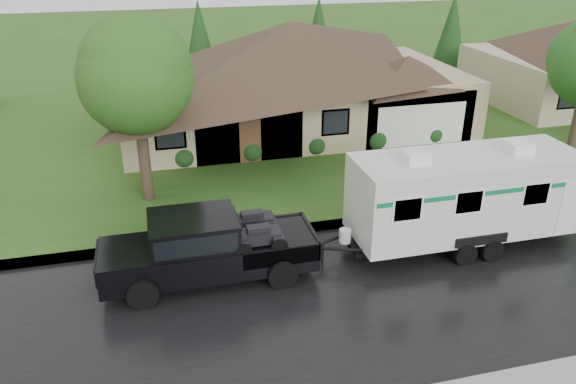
# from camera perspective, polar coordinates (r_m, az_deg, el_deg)

# --- Properties ---
(ground) EXTENTS (140.00, 140.00, 0.00)m
(ground) POSITION_cam_1_polar(r_m,az_deg,el_deg) (19.01, 5.09, -6.82)
(ground) COLOR #2C551A
(ground) RESTS_ON ground
(road) EXTENTS (140.00, 8.00, 0.01)m
(road) POSITION_cam_1_polar(r_m,az_deg,el_deg) (17.45, 7.25, -10.13)
(road) COLOR black
(road) RESTS_ON ground
(curb) EXTENTS (140.00, 0.50, 0.15)m
(curb) POSITION_cam_1_polar(r_m,az_deg,el_deg) (20.81, 3.09, -3.49)
(curb) COLOR gray
(curb) RESTS_ON ground
(lawn) EXTENTS (140.00, 26.00, 0.15)m
(lawn) POSITION_cam_1_polar(r_m,az_deg,el_deg) (32.25, -3.64, 7.02)
(lawn) COLOR #2C551A
(lawn) RESTS_ON ground
(house_main) EXTENTS (19.44, 10.80, 6.90)m
(house_main) POSITION_cam_1_polar(r_m,az_deg,el_deg) (30.74, 0.92, 12.96)
(house_main) COLOR tan
(house_main) RESTS_ON lawn
(tree_left_green) EXTENTS (4.23, 4.23, 6.99)m
(tree_left_green) POSITION_cam_1_polar(r_m,az_deg,el_deg) (21.86, -15.27, 10.94)
(tree_left_green) COLOR #382B1E
(tree_left_green) RESTS_ON lawn
(shrub_row) EXTENTS (13.60, 1.00, 1.00)m
(shrub_row) POSITION_cam_1_polar(r_m,az_deg,el_deg) (27.28, 2.78, 4.93)
(shrub_row) COLOR #143814
(shrub_row) RESTS_ON lawn
(pickup_truck) EXTENTS (6.58, 2.50, 2.19)m
(pickup_truck) POSITION_cam_1_polar(r_m,az_deg,el_deg) (17.58, -8.46, -5.39)
(pickup_truck) COLOR black
(pickup_truck) RESTS_ON ground
(travel_trailer) EXTENTS (8.11, 2.85, 3.64)m
(travel_trailer) POSITION_cam_1_polar(r_m,az_deg,el_deg) (19.89, 17.47, -0.14)
(travel_trailer) COLOR silver
(travel_trailer) RESTS_ON ground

